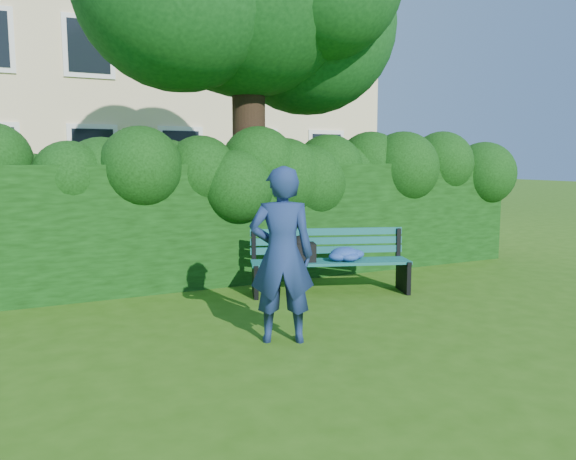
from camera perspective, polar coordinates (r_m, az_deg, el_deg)
name	(u,v)px	position (r m, az deg, el deg)	size (l,w,h in m)	color
ground	(309,312)	(7.01, 2.19, -8.29)	(80.00, 80.00, 0.00)	#2C580F
apartment_building	(110,34)	(20.60, -17.64, 18.44)	(16.00, 8.08, 12.00)	beige
hedge	(243,222)	(8.80, -4.61, 0.85)	(10.00, 1.00, 1.80)	black
park_bench	(328,257)	(7.87, 4.06, -2.80)	(2.26, 1.24, 0.89)	#105450
man_reading	(282,255)	(5.71, -0.64, -2.56)	(0.66, 0.43, 1.81)	navy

